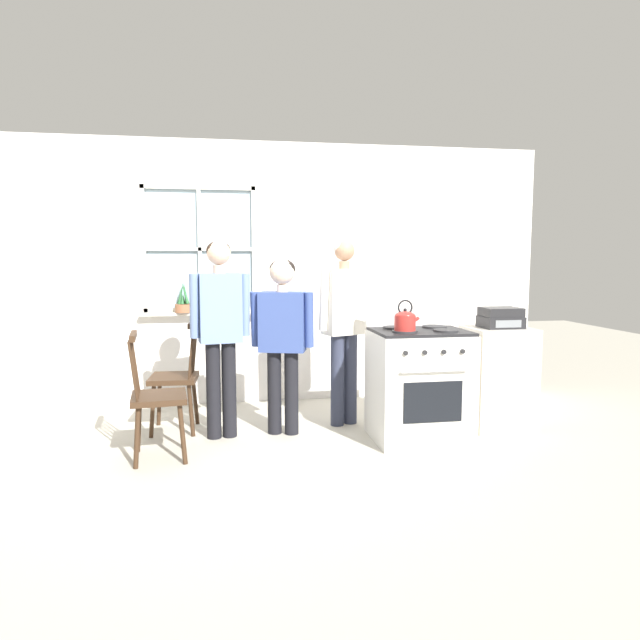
% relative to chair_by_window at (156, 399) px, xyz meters
% --- Properties ---
extents(ground_plane, '(16.00, 16.00, 0.00)m').
position_rel_chair_by_window_xyz_m(ground_plane, '(0.74, 0.24, -0.46)').
color(ground_plane, '#B2AD9E').
extents(wall_back, '(6.40, 0.16, 2.70)m').
position_rel_chair_by_window_xyz_m(wall_back, '(0.77, 1.64, 0.87)').
color(wall_back, white).
rests_on(wall_back, ground_plane).
extents(chair_by_window, '(0.44, 0.46, 0.97)m').
position_rel_chair_by_window_xyz_m(chair_by_window, '(0.00, 0.00, 0.00)').
color(chair_by_window, '#3D2819').
rests_on(chair_by_window, ground_plane).
extents(chair_near_wall, '(0.43, 0.44, 0.97)m').
position_rel_chair_by_window_xyz_m(chair_near_wall, '(0.10, 0.69, 0.00)').
color(chair_near_wall, '#3D2819').
rests_on(chair_near_wall, ground_plane).
extents(person_elderly_left, '(0.51, 0.26, 1.65)m').
position_rel_chair_by_window_xyz_m(person_elderly_left, '(0.48, 0.43, 0.53)').
color(person_elderly_left, black).
rests_on(person_elderly_left, ground_plane).
extents(person_teen_center, '(0.55, 0.31, 1.51)m').
position_rel_chair_by_window_xyz_m(person_teen_center, '(1.01, 0.45, 0.46)').
color(person_teen_center, black).
rests_on(person_teen_center, ground_plane).
extents(person_adult_right, '(0.53, 0.32, 1.67)m').
position_rel_chair_by_window_xyz_m(person_adult_right, '(1.58, 0.63, 0.53)').
color(person_adult_right, '#2D3347').
rests_on(person_adult_right, ground_plane).
extents(stove, '(0.77, 0.68, 1.08)m').
position_rel_chair_by_window_xyz_m(stove, '(2.11, 0.11, 0.01)').
color(stove, white).
rests_on(stove, ground_plane).
extents(kettle, '(0.21, 0.17, 0.25)m').
position_rel_chair_by_window_xyz_m(kettle, '(1.94, -0.02, 0.56)').
color(kettle, red).
rests_on(kettle, stove).
extents(potted_plant, '(0.16, 0.16, 0.32)m').
position_rel_chair_by_window_xyz_m(potted_plant, '(0.12, 1.55, 0.60)').
color(potted_plant, '#935B3D').
rests_on(potted_plant, wall_back).
extents(side_counter, '(0.55, 0.50, 0.90)m').
position_rel_chair_by_window_xyz_m(side_counter, '(2.93, 0.34, -0.01)').
color(side_counter, beige).
rests_on(side_counter, ground_plane).
extents(stereo, '(0.34, 0.29, 0.18)m').
position_rel_chair_by_window_xyz_m(stereo, '(2.93, 0.32, 0.53)').
color(stereo, '#232326').
rests_on(stereo, side_counter).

